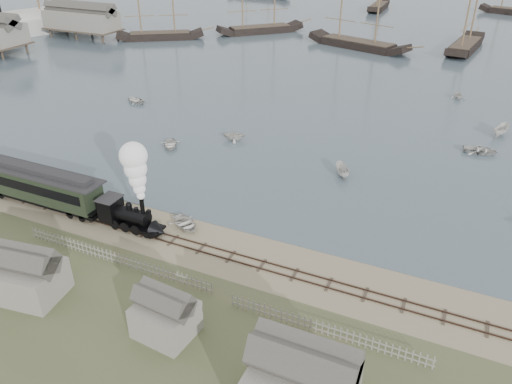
% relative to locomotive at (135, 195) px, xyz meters
% --- Properties ---
extents(ground, '(600.00, 600.00, 0.00)m').
position_rel_locomotive_xyz_m(ground, '(7.75, 2.00, -4.01)').
color(ground, tan).
rests_on(ground, ground).
extents(rail_track, '(120.00, 1.80, 0.16)m').
position_rel_locomotive_xyz_m(rail_track, '(7.75, 0.00, -3.97)').
color(rail_track, '#3E2A21').
rests_on(rail_track, ground).
extents(picket_fence_west, '(19.00, 0.10, 1.20)m').
position_rel_locomotive_xyz_m(picket_fence_west, '(1.25, -5.00, -4.01)').
color(picket_fence_west, gray).
rests_on(picket_fence_west, ground).
extents(picket_fence_east, '(15.00, 0.10, 1.20)m').
position_rel_locomotive_xyz_m(picket_fence_east, '(20.25, -5.50, -4.01)').
color(picket_fence_east, gray).
rests_on(picket_fence_east, ground).
extents(shed_left, '(5.00, 4.00, 4.10)m').
position_rel_locomotive_xyz_m(shed_left, '(-2.25, -11.00, -4.01)').
color(shed_left, gray).
rests_on(shed_left, ground).
extents(shed_mid, '(4.00, 3.50, 3.60)m').
position_rel_locomotive_xyz_m(shed_mid, '(9.75, -10.00, -4.01)').
color(shed_mid, gray).
rests_on(shed_mid, ground).
extents(locomotive, '(6.96, 2.60, 8.67)m').
position_rel_locomotive_xyz_m(locomotive, '(0.00, 0.00, 0.00)').
color(locomotive, black).
rests_on(locomotive, ground).
extents(passenger_coach, '(15.31, 2.95, 3.72)m').
position_rel_locomotive_xyz_m(passenger_coach, '(-12.11, 0.00, -1.68)').
color(passenger_coach, black).
rests_on(passenger_coach, ground).
extents(beached_dinghy, '(4.18, 4.54, 0.77)m').
position_rel_locomotive_xyz_m(beached_dinghy, '(3.61, 2.42, -3.63)').
color(beached_dinghy, silver).
rests_on(beached_dinghy, ground).
extents(rowboat_0, '(4.43, 4.15, 0.75)m').
position_rel_locomotive_xyz_m(rowboat_0, '(-8.14, 17.69, -3.58)').
color(rowboat_0, silver).
rests_on(rowboat_0, harbor_water).
extents(rowboat_1, '(3.58, 3.84, 1.64)m').
position_rel_locomotive_xyz_m(rowboat_1, '(-1.68, 23.19, -3.13)').
color(rowboat_1, silver).
rests_on(rowboat_1, harbor_water).
extents(rowboat_2, '(3.42, 2.72, 1.26)m').
position_rel_locomotive_xyz_m(rowboat_2, '(14.27, 19.09, -3.33)').
color(rowboat_2, silver).
rests_on(rowboat_2, harbor_water).
extents(rowboat_3, '(3.31, 4.40, 0.86)m').
position_rel_locomotive_xyz_m(rowboat_3, '(28.34, 32.45, -3.52)').
color(rowboat_3, silver).
rests_on(rowboat_3, harbor_water).
extents(rowboat_5, '(3.94, 2.54, 1.43)m').
position_rel_locomotive_xyz_m(rowboat_5, '(30.44, 39.80, -3.24)').
color(rowboat_5, silver).
rests_on(rowboat_5, harbor_water).
extents(rowboat_6, '(3.79, 4.45, 0.78)m').
position_rel_locomotive_xyz_m(rowboat_6, '(-22.99, 30.23, -3.56)').
color(rowboat_6, silver).
rests_on(rowboat_6, harbor_water).
extents(rowboat_7, '(3.32, 3.10, 1.41)m').
position_rel_locomotive_xyz_m(rowboat_7, '(23.73, 53.59, -3.25)').
color(rowboat_7, silver).
rests_on(rowboat_7, harbor_water).
extents(schooner_2, '(24.67, 12.51, 20.00)m').
position_rel_locomotive_xyz_m(schooner_2, '(-0.19, 81.52, 6.05)').
color(schooner_2, black).
rests_on(schooner_2, harbor_water).
extents(schooner_3, '(7.60, 22.24, 20.00)m').
position_rel_locomotive_xyz_m(schooner_3, '(21.87, 89.45, 6.05)').
color(schooner_3, black).
rests_on(schooner_3, harbor_water).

